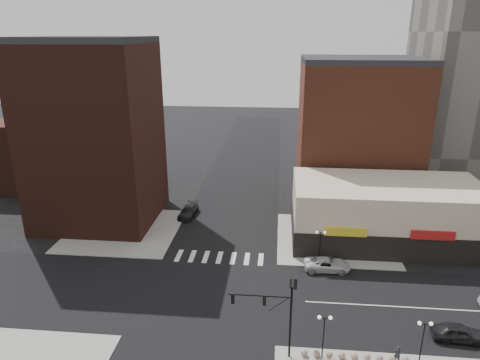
{
  "coord_description": "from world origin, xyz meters",
  "views": [
    {
      "loc": [
        6.81,
        -38.01,
        26.35
      ],
      "look_at": [
        2.65,
        6.0,
        11.0
      ],
      "focal_mm": 32.0,
      "sensor_mm": 36.0,
      "label": 1
    }
  ],
  "objects_px": {
    "traffic_signal": "(279,305)",
    "dark_sedan_east": "(459,333)",
    "street_lamp_ne": "(320,239)",
    "dark_sedan_north": "(189,211)",
    "white_suv": "(327,264)",
    "pedestrian": "(397,354)",
    "street_lamp_se_b": "(424,332)",
    "street_lamp_se_a": "(324,326)"
  },
  "relations": [
    {
      "from": "street_lamp_se_b",
      "to": "traffic_signal",
      "type": "bearing_deg",
      "value": 179.18
    },
    {
      "from": "street_lamp_ne",
      "to": "street_lamp_se_b",
      "type": "bearing_deg",
      "value": -66.37
    },
    {
      "from": "traffic_signal",
      "to": "street_lamp_se_b",
      "type": "distance_m",
      "value": 11.88
    },
    {
      "from": "street_lamp_se_b",
      "to": "white_suv",
      "type": "distance_m",
      "value": 15.98
    },
    {
      "from": "street_lamp_ne",
      "to": "dark_sedan_north",
      "type": "distance_m",
      "value": 22.35
    },
    {
      "from": "street_lamp_se_b",
      "to": "dark_sedan_north",
      "type": "height_order",
      "value": "street_lamp_se_b"
    },
    {
      "from": "street_lamp_se_b",
      "to": "dark_sedan_north",
      "type": "distance_m",
      "value": 38.16
    },
    {
      "from": "traffic_signal",
      "to": "street_lamp_se_a",
      "type": "height_order",
      "value": "traffic_signal"
    },
    {
      "from": "white_suv",
      "to": "street_lamp_ne",
      "type": "bearing_deg",
      "value": 26.54
    },
    {
      "from": "traffic_signal",
      "to": "street_lamp_ne",
      "type": "distance_m",
      "value": 16.62
    },
    {
      "from": "street_lamp_se_a",
      "to": "street_lamp_ne",
      "type": "height_order",
      "value": "same"
    },
    {
      "from": "street_lamp_ne",
      "to": "dark_sedan_north",
      "type": "xyz_separation_m",
      "value": [
        -18.5,
        12.28,
        -2.53
      ]
    },
    {
      "from": "street_lamp_se_b",
      "to": "dark_sedan_north",
      "type": "bearing_deg",
      "value": 132.04
    },
    {
      "from": "dark_sedan_north",
      "to": "traffic_signal",
      "type": "bearing_deg",
      "value": -58.09
    },
    {
      "from": "street_lamp_se_a",
      "to": "dark_sedan_north",
      "type": "height_order",
      "value": "street_lamp_se_a"
    },
    {
      "from": "street_lamp_se_a",
      "to": "dark_sedan_north",
      "type": "distance_m",
      "value": 33.35
    },
    {
      "from": "dark_sedan_east",
      "to": "white_suv",
      "type": "bearing_deg",
      "value": 47.64
    },
    {
      "from": "traffic_signal",
      "to": "street_lamp_se_a",
      "type": "distance_m",
      "value": 4.12
    },
    {
      "from": "dark_sedan_east",
      "to": "traffic_signal",
      "type": "bearing_deg",
      "value": 105.22
    },
    {
      "from": "traffic_signal",
      "to": "dark_sedan_east",
      "type": "relative_size",
      "value": 1.67
    },
    {
      "from": "street_lamp_se_b",
      "to": "dark_sedan_east",
      "type": "relative_size",
      "value": 0.89
    },
    {
      "from": "pedestrian",
      "to": "street_lamp_se_b",
      "type": "bearing_deg",
      "value": -175.77
    },
    {
      "from": "traffic_signal",
      "to": "street_lamp_ne",
      "type": "height_order",
      "value": "traffic_signal"
    },
    {
      "from": "white_suv",
      "to": "pedestrian",
      "type": "distance_m",
      "value": 15.15
    },
    {
      "from": "street_lamp_ne",
      "to": "dark_sedan_east",
      "type": "distance_m",
      "value": 17.15
    },
    {
      "from": "street_lamp_se_a",
      "to": "white_suv",
      "type": "height_order",
      "value": "street_lamp_se_a"
    },
    {
      "from": "traffic_signal",
      "to": "dark_sedan_east",
      "type": "xyz_separation_m",
      "value": [
        16.18,
        3.29,
        -4.17
      ]
    },
    {
      "from": "street_lamp_ne",
      "to": "dark_sedan_east",
      "type": "xyz_separation_m",
      "value": [
        11.42,
        -12.54,
        -2.5
      ]
    },
    {
      "from": "street_lamp_se_a",
      "to": "dark_sedan_north",
      "type": "relative_size",
      "value": 0.79
    },
    {
      "from": "street_lamp_se_b",
      "to": "white_suv",
      "type": "bearing_deg",
      "value": 113.17
    },
    {
      "from": "street_lamp_se_b",
      "to": "pedestrian",
      "type": "relative_size",
      "value": 2.6
    },
    {
      "from": "white_suv",
      "to": "pedestrian",
      "type": "height_order",
      "value": "pedestrian"
    },
    {
      "from": "dark_sedan_east",
      "to": "dark_sedan_north",
      "type": "xyz_separation_m",
      "value": [
        -29.92,
        24.83,
        -0.03
      ]
    },
    {
      "from": "street_lamp_se_a",
      "to": "pedestrian",
      "type": "relative_size",
      "value": 2.6
    },
    {
      "from": "street_lamp_se_a",
      "to": "white_suv",
      "type": "bearing_deg",
      "value": 82.95
    },
    {
      "from": "street_lamp_se_a",
      "to": "street_lamp_se_b",
      "type": "relative_size",
      "value": 1.0
    },
    {
      "from": "street_lamp_ne",
      "to": "dark_sedan_north",
      "type": "height_order",
      "value": "street_lamp_ne"
    },
    {
      "from": "dark_sedan_north",
      "to": "dark_sedan_east",
      "type": "bearing_deg",
      "value": -33.81
    },
    {
      "from": "white_suv",
      "to": "traffic_signal",
      "type": "bearing_deg",
      "value": 157.44
    },
    {
      "from": "street_lamp_se_a",
      "to": "street_lamp_se_b",
      "type": "xyz_separation_m",
      "value": [
        8.0,
        0.0,
        0.0
      ]
    },
    {
      "from": "dark_sedan_east",
      "to": "pedestrian",
      "type": "height_order",
      "value": "pedestrian"
    },
    {
      "from": "pedestrian",
      "to": "traffic_signal",
      "type": "bearing_deg",
      "value": 3.26
    }
  ]
}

